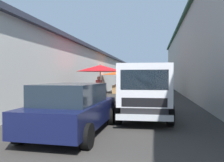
{
  "coord_description": "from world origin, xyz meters",
  "views": [
    {
      "loc": [
        -2.14,
        -1.32,
        1.66
      ],
      "look_at": [
        7.9,
        0.6,
        1.45
      ],
      "focal_mm": 35.66,
      "sensor_mm": 36.0,
      "label": 1
    }
  ],
  "objects_px": {
    "fruit_stall_near_left": "(116,76)",
    "delivery_truck": "(144,93)",
    "hatchback_car": "(73,108)",
    "vendor_by_crates": "(138,91)",
    "fruit_stall_near_right": "(100,72)",
    "parked_scooter": "(163,101)",
    "fruit_stall_far_left": "(157,74)",
    "vendor_in_shade": "(99,87)"
  },
  "relations": [
    {
      "from": "fruit_stall_far_left",
      "to": "parked_scooter",
      "type": "bearing_deg",
      "value": -178.27
    },
    {
      "from": "fruit_stall_near_left",
      "to": "delivery_truck",
      "type": "distance_m",
      "value": 13.55
    },
    {
      "from": "vendor_in_shade",
      "to": "parked_scooter",
      "type": "bearing_deg",
      "value": -123.79
    },
    {
      "from": "delivery_truck",
      "to": "vendor_in_shade",
      "type": "height_order",
      "value": "delivery_truck"
    },
    {
      "from": "fruit_stall_near_right",
      "to": "delivery_truck",
      "type": "xyz_separation_m",
      "value": [
        -4.08,
        -2.69,
        -0.86
      ]
    },
    {
      "from": "fruit_stall_near_right",
      "to": "vendor_by_crates",
      "type": "bearing_deg",
      "value": -115.83
    },
    {
      "from": "hatchback_car",
      "to": "vendor_in_shade",
      "type": "relative_size",
      "value": 2.37
    },
    {
      "from": "fruit_stall_far_left",
      "to": "fruit_stall_near_right",
      "type": "height_order",
      "value": "fruit_stall_far_left"
    },
    {
      "from": "hatchback_car",
      "to": "fruit_stall_near_left",
      "type": "bearing_deg",
      "value": 5.08
    },
    {
      "from": "fruit_stall_near_right",
      "to": "hatchback_car",
      "type": "height_order",
      "value": "fruit_stall_near_right"
    },
    {
      "from": "fruit_stall_far_left",
      "to": "fruit_stall_near_left",
      "type": "xyz_separation_m",
      "value": [
        1.97,
        3.88,
        -0.12
      ]
    },
    {
      "from": "delivery_truck",
      "to": "parked_scooter",
      "type": "height_order",
      "value": "delivery_truck"
    },
    {
      "from": "fruit_stall_near_left",
      "to": "fruit_stall_near_right",
      "type": "relative_size",
      "value": 1.02
    },
    {
      "from": "fruit_stall_near_right",
      "to": "delivery_truck",
      "type": "bearing_deg",
      "value": -146.57
    },
    {
      "from": "parked_scooter",
      "to": "delivery_truck",
      "type": "bearing_deg",
      "value": 163.23
    },
    {
      "from": "vendor_by_crates",
      "to": "fruit_stall_near_right",
      "type": "bearing_deg",
      "value": 64.17
    },
    {
      "from": "fruit_stall_far_left",
      "to": "fruit_stall_near_right",
      "type": "distance_m",
      "value": 7.78
    },
    {
      "from": "fruit_stall_far_left",
      "to": "hatchback_car",
      "type": "xyz_separation_m",
      "value": [
        -13.32,
        2.52,
        -1.11
      ]
    },
    {
      "from": "hatchback_car",
      "to": "parked_scooter",
      "type": "distance_m",
      "value": 5.62
    },
    {
      "from": "fruit_stall_near_right",
      "to": "parked_scooter",
      "type": "bearing_deg",
      "value": -111.37
    },
    {
      "from": "fruit_stall_far_left",
      "to": "vendor_by_crates",
      "type": "bearing_deg",
      "value": 172.97
    },
    {
      "from": "delivery_truck",
      "to": "vendor_by_crates",
      "type": "height_order",
      "value": "delivery_truck"
    },
    {
      "from": "hatchback_car",
      "to": "vendor_by_crates",
      "type": "height_order",
      "value": "vendor_by_crates"
    },
    {
      "from": "fruit_stall_far_left",
      "to": "vendor_by_crates",
      "type": "xyz_separation_m",
      "value": [
        -8.16,
        1.01,
        -0.91
      ]
    },
    {
      "from": "delivery_truck",
      "to": "parked_scooter",
      "type": "distance_m",
      "value": 2.88
    },
    {
      "from": "delivery_truck",
      "to": "parked_scooter",
      "type": "bearing_deg",
      "value": -16.77
    },
    {
      "from": "vendor_in_shade",
      "to": "fruit_stall_far_left",
      "type": "bearing_deg",
      "value": -32.04
    },
    {
      "from": "fruit_stall_far_left",
      "to": "delivery_truck",
      "type": "bearing_deg",
      "value": 177.12
    },
    {
      "from": "fruit_stall_far_left",
      "to": "parked_scooter",
      "type": "relative_size",
      "value": 1.45
    },
    {
      "from": "delivery_truck",
      "to": "vendor_in_shade",
      "type": "relative_size",
      "value": 3.0
    },
    {
      "from": "fruit_stall_far_left",
      "to": "vendor_by_crates",
      "type": "distance_m",
      "value": 8.27
    },
    {
      "from": "hatchback_car",
      "to": "parked_scooter",
      "type": "relative_size",
      "value": 2.34
    },
    {
      "from": "fruit_stall_far_left",
      "to": "fruit_stall_near_left",
      "type": "relative_size",
      "value": 0.87
    },
    {
      "from": "delivery_truck",
      "to": "parked_scooter",
      "type": "xyz_separation_m",
      "value": [
        2.7,
        -0.81,
        -0.59
      ]
    },
    {
      "from": "hatchback_car",
      "to": "delivery_truck",
      "type": "bearing_deg",
      "value": -42.09
    },
    {
      "from": "hatchback_car",
      "to": "vendor_by_crates",
      "type": "xyz_separation_m",
      "value": [
        5.16,
        -1.52,
        0.19
      ]
    },
    {
      "from": "fruit_stall_far_left",
      "to": "fruit_stall_near_right",
      "type": "relative_size",
      "value": 0.89
    },
    {
      "from": "fruit_stall_near_right",
      "to": "parked_scooter",
      "type": "height_order",
      "value": "fruit_stall_near_right"
    },
    {
      "from": "fruit_stall_near_right",
      "to": "hatchback_car",
      "type": "distance_m",
      "value": 6.4
    },
    {
      "from": "vendor_by_crates",
      "to": "vendor_in_shade",
      "type": "distance_m",
      "value": 3.52
    },
    {
      "from": "fruit_stall_near_left",
      "to": "parked_scooter",
      "type": "xyz_separation_m",
      "value": [
        -10.42,
        -4.13,
        -1.27
      ]
    },
    {
      "from": "vendor_by_crates",
      "to": "parked_scooter",
      "type": "height_order",
      "value": "vendor_by_crates"
    }
  ]
}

